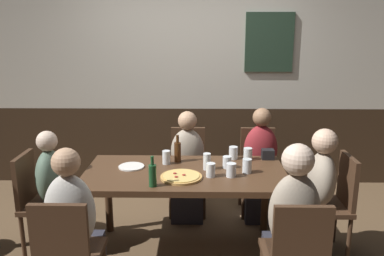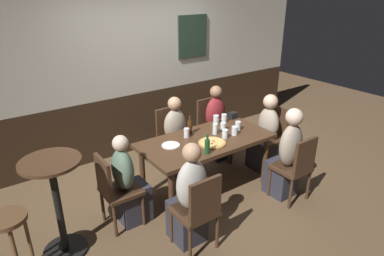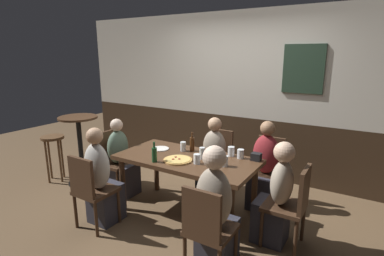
# 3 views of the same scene
# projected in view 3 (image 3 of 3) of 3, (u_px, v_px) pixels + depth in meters

# --- Properties ---
(ground_plane) EXTENTS (12.00, 12.00, 0.00)m
(ground_plane) POSITION_uv_depth(u_px,v_px,m) (187.00, 213.00, 3.78)
(ground_plane) COLOR brown
(wall_back) EXTENTS (6.40, 0.13, 2.60)m
(wall_back) POSITION_uv_depth(u_px,v_px,m) (242.00, 95.00, 4.83)
(wall_back) COLOR #332316
(wall_back) RESTS_ON ground_plane
(dining_table) EXTENTS (1.69, 0.84, 0.74)m
(dining_table) POSITION_uv_depth(u_px,v_px,m) (187.00, 164.00, 3.63)
(dining_table) COLOR #472D1C
(dining_table) RESTS_ON ground_plane
(chair_mid_far) EXTENTS (0.40, 0.40, 0.88)m
(chair_mid_far) POSITION_uv_depth(u_px,v_px,m) (218.00, 157.00, 4.36)
(chair_mid_far) COLOR #422B1C
(chair_mid_far) RESTS_ON ground_plane
(chair_left_near) EXTENTS (0.40, 0.40, 0.88)m
(chair_left_near) POSITION_uv_depth(u_px,v_px,m) (90.00, 188.00, 3.35)
(chair_left_near) COLOR #422B1C
(chair_left_near) RESTS_ON ground_plane
(chair_head_east) EXTENTS (0.40, 0.40, 0.88)m
(chair_head_east) POSITION_uv_depth(u_px,v_px,m) (292.00, 202.00, 3.03)
(chair_head_east) COLOR #422B1C
(chair_head_east) RESTS_ON ground_plane
(chair_right_far) EXTENTS (0.40, 0.40, 0.88)m
(chair_right_far) POSITION_uv_depth(u_px,v_px,m) (268.00, 167.00, 3.98)
(chair_right_far) COLOR #422B1C
(chair_right_far) RESTS_ON ground_plane
(chair_right_near) EXTENTS (0.40, 0.40, 0.88)m
(chair_right_near) POSITION_uv_depth(u_px,v_px,m) (207.00, 227.00, 2.60)
(chair_right_near) COLOR #422B1C
(chair_right_near) RESTS_ON ground_plane
(chair_head_west) EXTENTS (0.40, 0.40, 0.88)m
(chair_head_west) POSITION_uv_depth(u_px,v_px,m) (113.00, 158.00, 4.30)
(chair_head_west) COLOR #422B1C
(chair_head_west) RESTS_ON ground_plane
(person_mid_far) EXTENTS (0.34, 0.37, 1.10)m
(person_mid_far) POSITION_uv_depth(u_px,v_px,m) (213.00, 162.00, 4.23)
(person_mid_far) COLOR #2D2D38
(person_mid_far) RESTS_ON ground_plane
(person_left_near) EXTENTS (0.34, 0.37, 1.16)m
(person_left_near) POSITION_uv_depth(u_px,v_px,m) (102.00, 183.00, 3.48)
(person_left_near) COLOR #2D2D38
(person_left_near) RESTS_ON ground_plane
(person_head_east) EXTENTS (0.37, 0.34, 1.11)m
(person_head_east) POSITION_uv_depth(u_px,v_px,m) (276.00, 200.00, 3.11)
(person_head_east) COLOR #2D2D38
(person_head_east) RESTS_ON ground_plane
(person_right_far) EXTENTS (0.34, 0.37, 1.14)m
(person_right_far) POSITION_uv_depth(u_px,v_px,m) (264.00, 172.00, 3.85)
(person_right_far) COLOR #2D2D38
(person_right_far) RESTS_ON ground_plane
(person_right_near) EXTENTS (0.34, 0.37, 1.20)m
(person_right_near) POSITION_uv_depth(u_px,v_px,m) (216.00, 217.00, 2.72)
(person_right_near) COLOR #2D2D38
(person_right_near) RESTS_ON ground_plane
(person_head_west) EXTENTS (0.37, 0.34, 1.08)m
(person_head_west) POSITION_uv_depth(u_px,v_px,m) (121.00, 163.00, 4.23)
(person_head_west) COLOR #2D2D38
(person_head_west) RESTS_ON ground_plane
(pizza) EXTENTS (0.33, 0.33, 0.03)m
(pizza) POSITION_uv_depth(u_px,v_px,m) (178.00, 160.00, 3.49)
(pizza) COLOR tan
(pizza) RESTS_ON dining_table
(beer_glass_half) EXTENTS (0.07, 0.07, 0.10)m
(beer_glass_half) POSITION_uv_depth(u_px,v_px,m) (217.00, 157.00, 3.49)
(beer_glass_half) COLOR silver
(beer_glass_half) RESTS_ON dining_table
(tumbler_water) EXTENTS (0.08, 0.08, 0.11)m
(tumbler_water) POSITION_uv_depth(u_px,v_px,m) (241.00, 154.00, 3.57)
(tumbler_water) COLOR silver
(tumbler_water) RESTS_ON dining_table
(pint_glass_amber) EXTENTS (0.07, 0.07, 0.12)m
(pint_glass_amber) POSITION_uv_depth(u_px,v_px,m) (183.00, 147.00, 3.83)
(pint_glass_amber) COLOR silver
(pint_glass_amber) RESTS_ON dining_table
(pint_glass_stout) EXTENTS (0.08, 0.08, 0.11)m
(pint_glass_stout) POSITION_uv_depth(u_px,v_px,m) (210.00, 162.00, 3.31)
(pint_glass_stout) COLOR silver
(pint_glass_stout) RESTS_ON dining_table
(highball_clear) EXTENTS (0.08, 0.08, 0.12)m
(highball_clear) POSITION_uv_depth(u_px,v_px,m) (225.00, 162.00, 3.31)
(highball_clear) COLOR silver
(highball_clear) RESTS_ON dining_table
(tumbler_short) EXTENTS (0.06, 0.06, 0.14)m
(tumbler_short) POSITION_uv_depth(u_px,v_px,m) (202.00, 154.00, 3.54)
(tumbler_short) COLOR silver
(tumbler_short) RESTS_ON dining_table
(beer_glass_tall) EXTENTS (0.08, 0.08, 0.12)m
(beer_glass_tall) POSITION_uv_depth(u_px,v_px,m) (231.00, 152.00, 3.65)
(beer_glass_tall) COLOR silver
(beer_glass_tall) RESTS_ON dining_table
(pint_glass_pale) EXTENTS (0.07, 0.07, 0.11)m
(pint_glass_pale) POSITION_uv_depth(u_px,v_px,m) (197.00, 159.00, 3.39)
(pint_glass_pale) COLOR silver
(pint_glass_pale) RESTS_ON dining_table
(beer_bottle_green) EXTENTS (0.06, 0.06, 0.24)m
(beer_bottle_green) POSITION_uv_depth(u_px,v_px,m) (154.00, 154.00, 3.44)
(beer_bottle_green) COLOR #194723
(beer_bottle_green) RESTS_ON dining_table
(beer_bottle_brown) EXTENTS (0.06, 0.06, 0.25)m
(beer_bottle_brown) POSITION_uv_depth(u_px,v_px,m) (192.00, 144.00, 3.83)
(beer_bottle_brown) COLOR #42230F
(beer_bottle_brown) RESTS_ON dining_table
(plate_white_large) EXTENTS (0.22, 0.22, 0.01)m
(plate_white_large) POSITION_uv_depth(u_px,v_px,m) (160.00, 149.00, 3.92)
(plate_white_large) COLOR white
(plate_white_large) RESTS_ON dining_table
(condiment_caddy) EXTENTS (0.11, 0.09, 0.09)m
(condiment_caddy) POSITION_uv_depth(u_px,v_px,m) (256.00, 157.00, 3.49)
(condiment_caddy) COLOR black
(condiment_caddy) RESTS_ON dining_table
(side_bar_table) EXTENTS (0.56, 0.56, 1.05)m
(side_bar_table) POSITION_uv_depth(u_px,v_px,m) (80.00, 145.00, 4.53)
(side_bar_table) COLOR black
(side_bar_table) RESTS_ON ground_plane
(bar_stool) EXTENTS (0.34, 0.34, 0.72)m
(bar_stool) POSITION_uv_depth(u_px,v_px,m) (53.00, 146.00, 4.65)
(bar_stool) COLOR brown
(bar_stool) RESTS_ON ground_plane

